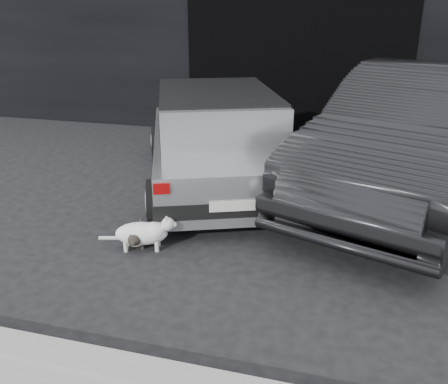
% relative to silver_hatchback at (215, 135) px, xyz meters
% --- Properties ---
extents(ground, '(80.00, 80.00, 0.00)m').
position_rel_silver_hatchback_xyz_m(ground, '(-0.36, -1.04, -0.72)').
color(ground, black).
rests_on(ground, ground).
extents(garage_opening, '(4.00, 0.10, 2.60)m').
position_rel_silver_hatchback_xyz_m(garage_opening, '(0.64, 2.95, 0.58)').
color(garage_opening, black).
rests_on(garage_opening, ground).
extents(curb, '(18.00, 0.25, 0.12)m').
position_rel_silver_hatchback_xyz_m(curb, '(0.64, -3.64, -0.66)').
color(curb, gray).
rests_on(curb, ground).
extents(silver_hatchback, '(2.84, 3.93, 1.32)m').
position_rel_silver_hatchback_xyz_m(silver_hatchback, '(0.00, 0.00, 0.00)').
color(silver_hatchback, '#B2B4B7').
rests_on(silver_hatchback, ground).
extents(second_car, '(3.27, 5.25, 1.63)m').
position_rel_silver_hatchback_xyz_m(second_car, '(2.53, 0.37, 0.09)').
color(second_car, black).
rests_on(second_car, ground).
extents(cat_siamese, '(0.35, 0.67, 0.24)m').
position_rel_silver_hatchback_xyz_m(cat_siamese, '(-0.29, -1.86, -0.61)').
color(cat_siamese, beige).
rests_on(cat_siamese, ground).
extents(cat_white, '(0.75, 0.40, 0.37)m').
position_rel_silver_hatchback_xyz_m(cat_white, '(-0.18, -1.92, -0.54)').
color(cat_white, white).
rests_on(cat_white, ground).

